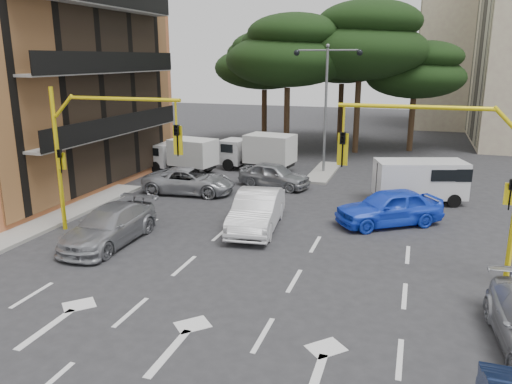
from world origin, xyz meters
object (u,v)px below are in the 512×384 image
Objects in this scene: street_lamp_center at (326,86)px; car_white_hatch at (257,211)px; signal_mast_right at (459,163)px; van_white at (420,181)px; car_silver_cross_a at (189,181)px; box_truck_a at (183,155)px; car_silver_cross_b at (274,175)px; car_blue_compact at (389,207)px; signal_mast_left at (93,141)px; box_truck_b at (258,152)px; car_silver_wagon at (109,226)px.

street_lamp_center reaches higher than car_white_hatch.
van_white is (-1.01, 9.01, -2.79)m from signal_mast_right.
box_truck_a is (-2.57, 4.49, 0.42)m from car_silver_cross_a.
street_lamp_center is 1.89× the size of car_silver_cross_b.
car_blue_compact is 4.33m from van_white.
car_white_hatch is 1.02× the size of car_silver_cross_a.
signal_mast_left is at bearing 167.95° from car_silver_cross_a.
signal_mast_right is 19.41m from box_truck_a.
street_lamp_center is 1.56× the size of car_white_hatch.
signal_mast_right is 1.38× the size of van_white.
box_truck_a is at bearing -150.41° from car_blue_compact.
signal_mast_right reaches higher than box_truck_b.
box_truck_b is (4.37, 2.03, 0.10)m from box_truck_a.
car_white_hatch is (-7.57, 2.55, -3.06)m from signal_mast_right.
box_truck_b reaches higher than box_truck_a.
car_silver_cross_a is (-5.27, 4.44, -0.14)m from car_white_hatch.
car_white_hatch is 5.81m from car_blue_compact.
street_lamp_center reaches higher than car_blue_compact.
car_silver_wagon is (-5.02, -3.39, -0.10)m from car_white_hatch.
van_white reaches higher than car_silver_cross_b.
car_silver_cross_a is (-0.25, 7.83, -0.04)m from car_silver_wagon.
box_truck_b is (2.57, 13.51, -2.68)m from signal_mast_left.
car_silver_cross_b is at bearing -142.30° from box_truck_b.
van_white is at bearing -82.44° from car_silver_cross_b.
car_silver_wagon is 1.01× the size of car_silver_cross_a.
street_lamp_center is 1.59× the size of car_silver_cross_a.
car_silver_cross_b is at bearing -96.06° from box_truck_a.
signal_mast_right reaches higher than box_truck_a.
van_white is at bearing 40.66° from car_silver_wagon.
box_truck_a reaches higher than car_silver_cross_a.
box_truck_a reaches higher than van_white.
box_truck_b is at bearing 84.12° from car_silver_wagon.
box_truck_a is 4.82m from box_truck_b.
signal_mast_left reaches higher than box_truck_a.
street_lamp_center is 1.65× the size of car_blue_compact.
car_silver_cross_b is at bearing 70.52° from car_silver_wagon.
car_silver_cross_a is at bearing -135.10° from car_blue_compact.
car_white_hatch is at bearing 34.33° from car_silver_wagon.
car_blue_compact is at bearing -63.46° from street_lamp_center.
van_white is 0.89× the size of box_truck_b.
car_white_hatch reaches higher than car_silver_cross_b.
box_truck_a reaches higher than car_silver_cross_b.
car_silver_cross_a is (-12.83, 7.00, -3.20)m from signal_mast_right.
street_lamp_center is 6.00m from box_truck_b.
car_silver_cross_b is (4.02, 2.67, 0.02)m from car_silver_cross_a.
street_lamp_center is 8.80m from van_white.
car_blue_compact is 8.14m from car_silver_cross_b.
car_silver_cross_b is (-8.81, 9.66, -3.18)m from signal_mast_right.
car_silver_cross_a is 1.09× the size of box_truck_a.
signal_mast_right is at bearing -9.05° from car_blue_compact.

